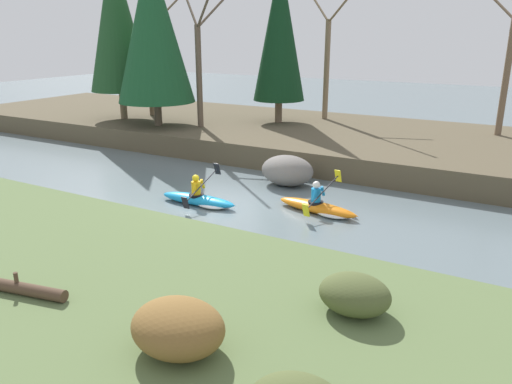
{
  "coord_description": "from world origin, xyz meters",
  "views": [
    {
      "loc": [
        8.18,
        -12.9,
        5.35
      ],
      "look_at": [
        0.82,
        0.13,
        0.55
      ],
      "focal_mm": 35.0,
      "sensor_mm": 36.0,
      "label": 1
    }
  ],
  "objects_px": {
    "kayaker_lead": "(320,207)",
    "kayaker_middle": "(201,199)",
    "boulder_midstream": "(287,171)",
    "driftwood_log": "(9,286)"
  },
  "relations": [
    {
      "from": "kayaker_lead",
      "to": "boulder_midstream",
      "type": "bearing_deg",
      "value": 143.01
    },
    {
      "from": "boulder_midstream",
      "to": "driftwood_log",
      "type": "height_order",
      "value": "boulder_midstream"
    },
    {
      "from": "boulder_midstream",
      "to": "kayaker_middle",
      "type": "bearing_deg",
      "value": -113.08
    },
    {
      "from": "kayaker_middle",
      "to": "kayaker_lead",
      "type": "bearing_deg",
      "value": 15.56
    },
    {
      "from": "kayaker_lead",
      "to": "kayaker_middle",
      "type": "bearing_deg",
      "value": -154.09
    },
    {
      "from": "kayaker_lead",
      "to": "kayaker_middle",
      "type": "height_order",
      "value": "same"
    },
    {
      "from": "kayaker_lead",
      "to": "kayaker_middle",
      "type": "relative_size",
      "value": 1.0
    },
    {
      "from": "kayaker_middle",
      "to": "driftwood_log",
      "type": "relative_size",
      "value": 1.08
    },
    {
      "from": "kayaker_lead",
      "to": "boulder_midstream",
      "type": "height_order",
      "value": "kayaker_lead"
    },
    {
      "from": "kayaker_lead",
      "to": "driftwood_log",
      "type": "relative_size",
      "value": 1.09
    }
  ]
}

